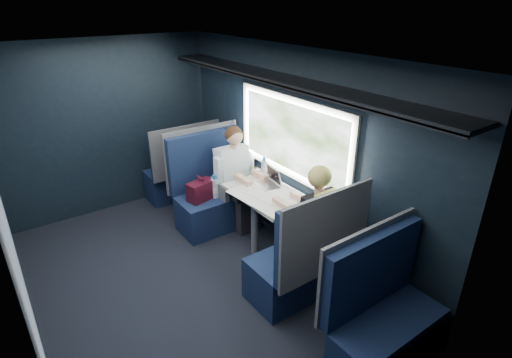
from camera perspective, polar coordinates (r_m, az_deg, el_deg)
ground at (r=4.43m, az=-9.84°, el=-14.19°), size 2.80×4.20×0.01m
room_shell at (r=3.70m, az=-11.16°, el=4.12°), size 3.00×4.40×2.40m
table at (r=4.50m, az=1.38°, el=-2.90°), size 0.62×1.00×0.74m
seat_bay_near at (r=5.17m, az=-6.14°, el=-2.18°), size 1.04×0.62×1.26m
seat_bay_far at (r=3.96m, az=6.89°, el=-11.61°), size 1.04×0.62×1.26m
seat_row_front at (r=5.93m, az=-10.49°, el=1.07°), size 1.04×0.51×1.16m
seat_row_back at (r=3.51m, az=17.47°, el=-18.55°), size 1.04×0.51×1.16m
man at (r=5.03m, az=-2.75°, el=0.88°), size 0.53×0.56×1.32m
woman at (r=4.04m, az=8.19°, el=-5.61°), size 0.53×0.56×1.32m
papers at (r=4.39m, az=1.88°, el=-2.52°), size 0.65×0.89×0.01m
laptop at (r=4.64m, az=2.02°, el=-0.18°), size 0.25×0.31×0.22m
bottle_small at (r=4.86m, az=1.19°, el=1.67°), size 0.07×0.07×0.24m
cup at (r=4.88m, az=0.30°, el=0.94°), size 0.06×0.06×0.08m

